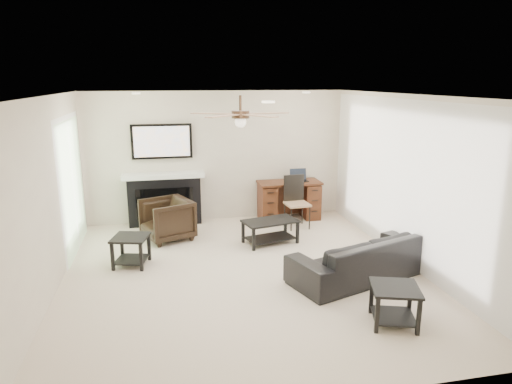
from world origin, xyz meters
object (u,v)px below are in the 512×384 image
at_px(sofa, 360,257).
at_px(desk, 289,200).
at_px(coffee_table, 270,232).
at_px(fireplace_unit, 164,175).
at_px(armchair, 167,220).

distance_m(sofa, desk, 2.88).
bearing_deg(sofa, desk, -104.69).
xyz_separation_m(coffee_table, fireplace_unit, (-1.72, 1.42, 0.75)).
bearing_deg(desk, coffee_table, -118.43).
height_order(armchair, coffee_table, armchair).
distance_m(coffee_table, fireplace_unit, 2.36).
xyz_separation_m(sofa, fireplace_unit, (-2.62, 3.02, 0.66)).
bearing_deg(desk, fireplace_unit, 176.39).
bearing_deg(armchair, coffee_table, 50.28).
relative_size(sofa, armchair, 2.61).
bearing_deg(armchair, sofa, 28.62).
distance_m(sofa, fireplace_unit, 4.05).
xyz_separation_m(coffee_table, desk, (0.69, 1.27, 0.18)).
bearing_deg(armchair, desk, 85.01).
relative_size(sofa, fireplace_unit, 1.07).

